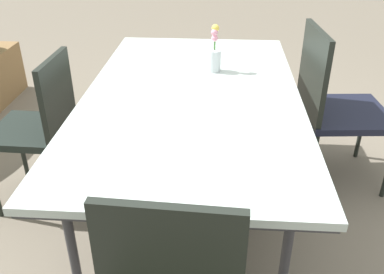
{
  "coord_description": "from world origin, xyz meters",
  "views": [
    {
      "loc": [
        -1.93,
        -0.05,
        1.59
      ],
      "look_at": [
        0.01,
        0.09,
        0.49
      ],
      "focal_mm": 39.55,
      "sensor_mm": 36.0,
      "label": 1
    }
  ],
  "objects_px": {
    "chair_near_right": "(333,101)",
    "flower_vase": "(214,55)",
    "chair_far_side": "(41,122)",
    "dining_table": "(192,101)",
    "potted_plant": "(157,79)"
  },
  "relations": [
    {
      "from": "flower_vase",
      "to": "dining_table",
      "type": "bearing_deg",
      "value": 162.27
    },
    {
      "from": "chair_far_side",
      "to": "flower_vase",
      "type": "distance_m",
      "value": 1.02
    },
    {
      "from": "dining_table",
      "to": "flower_vase",
      "type": "bearing_deg",
      "value": -17.73
    },
    {
      "from": "chair_far_side",
      "to": "flower_vase",
      "type": "xyz_separation_m",
      "value": [
        0.27,
        -0.93,
        0.31
      ]
    },
    {
      "from": "chair_far_side",
      "to": "flower_vase",
      "type": "height_order",
      "value": "flower_vase"
    },
    {
      "from": "potted_plant",
      "to": "dining_table",
      "type": "bearing_deg",
      "value": -164.63
    },
    {
      "from": "chair_near_right",
      "to": "potted_plant",
      "type": "xyz_separation_m",
      "value": [
        1.04,
        1.21,
        -0.31
      ]
    },
    {
      "from": "chair_far_side",
      "to": "flower_vase",
      "type": "bearing_deg",
      "value": -72.68
    },
    {
      "from": "chair_far_side",
      "to": "dining_table",
      "type": "bearing_deg",
      "value": -92.22
    },
    {
      "from": "chair_far_side",
      "to": "chair_near_right",
      "type": "height_order",
      "value": "chair_near_right"
    },
    {
      "from": "chair_near_right",
      "to": "flower_vase",
      "type": "height_order",
      "value": "flower_vase"
    },
    {
      "from": "chair_far_side",
      "to": "potted_plant",
      "type": "bearing_deg",
      "value": -15.72
    },
    {
      "from": "dining_table",
      "to": "chair_far_side",
      "type": "relative_size",
      "value": 2.1
    },
    {
      "from": "dining_table",
      "to": "chair_near_right",
      "type": "relative_size",
      "value": 1.93
    },
    {
      "from": "chair_near_right",
      "to": "flower_vase",
      "type": "bearing_deg",
      "value": -87.31
    }
  ]
}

